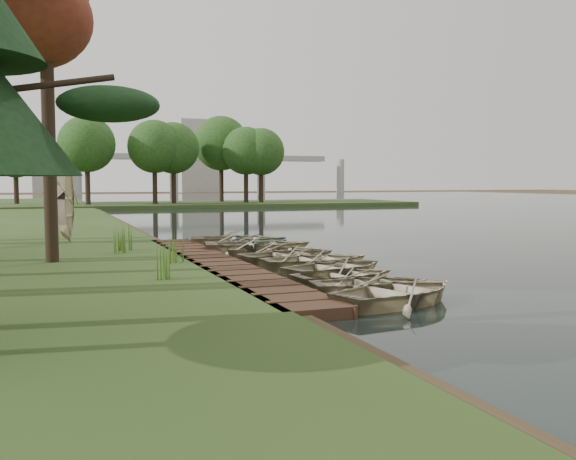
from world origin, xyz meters
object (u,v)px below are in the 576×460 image
object	(u,v)px
rowboat_1	(371,281)
stored_rowboat	(69,235)
rowboat_2	(346,273)
boardwalk	(217,266)
rowboat_0	(400,288)

from	to	relation	value
rowboat_1	stored_rowboat	distance (m)	15.16
rowboat_1	stored_rowboat	size ratio (longest dim) A/B	0.95
rowboat_1	rowboat_2	world-z (taller)	same
boardwalk	rowboat_1	size ratio (longest dim) A/B	5.30
boardwalk	rowboat_1	bearing A→B (deg)	-66.31
rowboat_2	stored_rowboat	bearing A→B (deg)	22.04
stored_rowboat	rowboat_1	bearing A→B (deg)	-138.03
rowboat_2	rowboat_0	bearing A→B (deg)	171.75
boardwalk	rowboat_0	world-z (taller)	rowboat_0
boardwalk	rowboat_2	bearing A→B (deg)	-58.34
rowboat_2	stored_rowboat	xyz separation A→B (m)	(-6.57, 12.15, 0.27)
rowboat_0	rowboat_1	size ratio (longest dim) A/B	1.16
rowboat_2	rowboat_1	bearing A→B (deg)	171.94
rowboat_0	stored_rowboat	bearing A→B (deg)	5.32
rowboat_2	stored_rowboat	world-z (taller)	stored_rowboat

